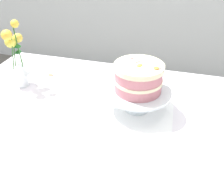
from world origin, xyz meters
TOP-DOWN VIEW (x-y plane):
  - dining_table at (0.00, -0.03)m, footprint 1.40×1.00m
  - linen_napkin at (0.16, 0.08)m, footprint 0.34×0.34m
  - cake_stand at (0.16, 0.08)m, footprint 0.29×0.29m
  - layer_cake at (0.16, 0.08)m, footprint 0.21×0.21m
  - flower_vase at (-0.44, 0.13)m, footprint 0.10×0.11m
  - loose_petal_0 at (-0.35, 0.27)m, footprint 0.05×0.04m

SIDE VIEW (x-z plane):
  - dining_table at x=0.00m, z-range 0.28..1.02m
  - linen_napkin at x=0.16m, z-range 0.74..0.74m
  - loose_petal_0 at x=-0.35m, z-range 0.74..0.74m
  - cake_stand at x=0.16m, z-range 0.77..0.87m
  - flower_vase at x=-0.44m, z-range 0.71..1.06m
  - layer_cake at x=0.16m, z-range 0.84..0.97m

